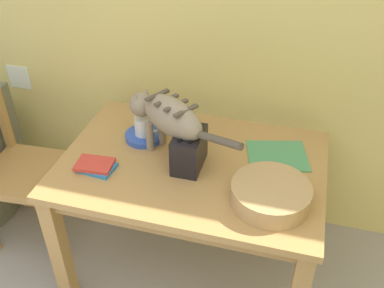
# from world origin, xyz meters

# --- Properties ---
(wall_rear) EXTENTS (4.92, 0.11, 2.50)m
(wall_rear) POSITION_xyz_m (0.00, 2.00, 1.25)
(wall_rear) COLOR #E9D471
(wall_rear) RESTS_ON ground_plane
(dining_table) EXTENTS (1.19, 0.81, 0.73)m
(dining_table) POSITION_xyz_m (-0.01, 1.42, 0.63)
(dining_table) COLOR #B48649
(dining_table) RESTS_ON ground_plane
(cat) EXTENTS (0.58, 0.38, 0.31)m
(cat) POSITION_xyz_m (-0.12, 1.44, 0.93)
(cat) COLOR gray
(cat) RESTS_ON dining_table
(saucer_bowl) EXTENTS (0.18, 0.18, 0.03)m
(saucer_bowl) POSITION_xyz_m (-0.28, 1.54, 0.74)
(saucer_bowl) COLOR blue
(saucer_bowl) RESTS_ON dining_table
(coffee_mug) EXTENTS (0.13, 0.09, 0.09)m
(coffee_mug) POSITION_xyz_m (-0.28, 1.54, 0.80)
(coffee_mug) COLOR white
(coffee_mug) RESTS_ON saucer_bowl
(magazine) EXTENTS (0.32, 0.29, 0.01)m
(magazine) POSITION_xyz_m (0.36, 1.56, 0.73)
(magazine) COLOR #4C9960
(magazine) RESTS_ON dining_table
(book_stack) EXTENTS (0.18, 0.13, 0.03)m
(book_stack) POSITION_xyz_m (-0.41, 1.26, 0.74)
(book_stack) COLOR #2E7FC0
(book_stack) RESTS_ON dining_table
(wicker_basket) EXTENTS (0.32, 0.32, 0.08)m
(wicker_basket) POSITION_xyz_m (0.36, 1.25, 0.77)
(wicker_basket) COLOR tan
(wicker_basket) RESTS_ON dining_table
(toaster) EXTENTS (0.12, 0.20, 0.18)m
(toaster) POSITION_xyz_m (-0.01, 1.39, 0.81)
(toaster) COLOR black
(toaster) RESTS_ON dining_table
(wooden_chair_near) EXTENTS (0.45, 0.45, 0.95)m
(wooden_chair_near) POSITION_xyz_m (-0.98, 1.43, 0.47)
(wooden_chair_near) COLOR #B98848
(wooden_chair_near) RESTS_ON ground_plane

